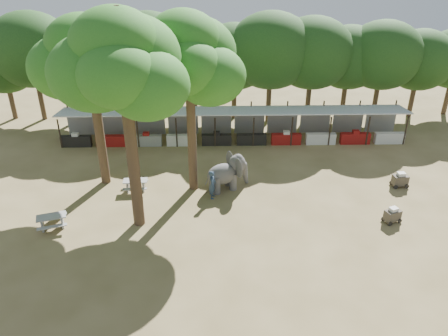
{
  "coord_description": "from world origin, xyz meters",
  "views": [
    {
      "loc": [
        -1.59,
        -19.2,
        14.62
      ],
      "look_at": [
        -1.0,
        5.0,
        2.0
      ],
      "focal_mm": 35.0,
      "sensor_mm": 36.0,
      "label": 1
    }
  ],
  "objects_px": {
    "yard_tree_back": "(187,59)",
    "picnic_table_near": "(52,220)",
    "elephant": "(228,172)",
    "handler": "(212,185)",
    "yard_tree_left": "(88,61)",
    "cart_front": "(392,215)",
    "cart_back": "(400,180)",
    "picnic_table_far": "(136,184)",
    "yard_tree_center": "(121,65)"
  },
  "relations": [
    {
      "from": "yard_tree_center",
      "to": "picnic_table_far",
      "type": "relative_size",
      "value": 7.49
    },
    {
      "from": "picnic_table_far",
      "to": "yard_tree_left",
      "type": "bearing_deg",
      "value": 146.28
    },
    {
      "from": "cart_front",
      "to": "handler",
      "type": "bearing_deg",
      "value": 141.9
    },
    {
      "from": "elephant",
      "to": "yard_tree_left",
      "type": "bearing_deg",
      "value": 147.62
    },
    {
      "from": "handler",
      "to": "cart_front",
      "type": "xyz_separation_m",
      "value": [
        10.47,
        -2.99,
        -0.47
      ]
    },
    {
      "from": "picnic_table_far",
      "to": "cart_back",
      "type": "height_order",
      "value": "cart_back"
    },
    {
      "from": "yard_tree_back",
      "to": "elephant",
      "type": "bearing_deg",
      "value": -5.19
    },
    {
      "from": "yard_tree_back",
      "to": "picnic_table_near",
      "type": "bearing_deg",
      "value": -149.71
    },
    {
      "from": "yard_tree_back",
      "to": "picnic_table_far",
      "type": "relative_size",
      "value": 7.07
    },
    {
      "from": "yard_tree_left",
      "to": "elephant",
      "type": "xyz_separation_m",
      "value": [
        8.4,
        -1.22,
        -7.04
      ]
    },
    {
      "from": "elephant",
      "to": "handler",
      "type": "distance_m",
      "value": 1.58
    },
    {
      "from": "yard_tree_center",
      "to": "picnic_table_far",
      "type": "height_order",
      "value": "yard_tree_center"
    },
    {
      "from": "cart_front",
      "to": "cart_back",
      "type": "relative_size",
      "value": 1.03
    },
    {
      "from": "elephant",
      "to": "cart_back",
      "type": "height_order",
      "value": "elephant"
    },
    {
      "from": "elephant",
      "to": "picnic_table_far",
      "type": "distance_m",
      "value": 6.09
    },
    {
      "from": "handler",
      "to": "cart_back",
      "type": "distance_m",
      "value": 12.56
    },
    {
      "from": "yard_tree_center",
      "to": "cart_back",
      "type": "height_order",
      "value": "yard_tree_center"
    },
    {
      "from": "elephant",
      "to": "yard_tree_back",
      "type": "bearing_deg",
      "value": 150.68
    },
    {
      "from": "handler",
      "to": "cart_front",
      "type": "distance_m",
      "value": 10.9
    },
    {
      "from": "picnic_table_near",
      "to": "picnic_table_far",
      "type": "xyz_separation_m",
      "value": [
        4.11,
        4.12,
        -0.02
      ]
    },
    {
      "from": "elephant",
      "to": "picnic_table_far",
      "type": "relative_size",
      "value": 1.94
    },
    {
      "from": "picnic_table_near",
      "to": "yard_tree_back",
      "type": "bearing_deg",
      "value": 12.89
    },
    {
      "from": "yard_tree_center",
      "to": "picnic_table_far",
      "type": "bearing_deg",
      "value": 100.23
    },
    {
      "from": "picnic_table_far",
      "to": "cart_front",
      "type": "bearing_deg",
      "value": -17.25
    },
    {
      "from": "elephant",
      "to": "handler",
      "type": "bearing_deg",
      "value": -153.83
    },
    {
      "from": "yard_tree_back",
      "to": "handler",
      "type": "bearing_deg",
      "value": -45.53
    },
    {
      "from": "yard_tree_left",
      "to": "elephant",
      "type": "bearing_deg",
      "value": -8.25
    },
    {
      "from": "cart_back",
      "to": "picnic_table_near",
      "type": "bearing_deg",
      "value": -174.6
    },
    {
      "from": "picnic_table_far",
      "to": "picnic_table_near",
      "type": "bearing_deg",
      "value": -137.69
    },
    {
      "from": "handler",
      "to": "cart_back",
      "type": "height_order",
      "value": "handler"
    },
    {
      "from": "picnic_table_near",
      "to": "cart_front",
      "type": "bearing_deg",
      "value": -17.07
    },
    {
      "from": "yard_tree_left",
      "to": "cart_front",
      "type": "relative_size",
      "value": 9.46
    },
    {
      "from": "elephant",
      "to": "handler",
      "type": "height_order",
      "value": "elephant"
    },
    {
      "from": "yard_tree_back",
      "to": "cart_front",
      "type": "relative_size",
      "value": 9.76
    },
    {
      "from": "handler",
      "to": "picnic_table_near",
      "type": "relative_size",
      "value": 0.97
    },
    {
      "from": "elephant",
      "to": "picnic_table_far",
      "type": "xyz_separation_m",
      "value": [
        -6.05,
        -0.19,
        -0.66
      ]
    },
    {
      "from": "cart_front",
      "to": "elephant",
      "type": "bearing_deg",
      "value": 133.92
    },
    {
      "from": "cart_back",
      "to": "handler",
      "type": "bearing_deg",
      "value": 179.49
    },
    {
      "from": "yard_tree_back",
      "to": "picnic_table_near",
      "type": "height_order",
      "value": "yard_tree_back"
    },
    {
      "from": "yard_tree_left",
      "to": "cart_back",
      "type": "bearing_deg",
      "value": -3.74
    },
    {
      "from": "yard_tree_left",
      "to": "handler",
      "type": "relative_size",
      "value": 5.81
    },
    {
      "from": "yard_tree_left",
      "to": "yard_tree_back",
      "type": "xyz_separation_m",
      "value": [
        6.0,
        -1.0,
        0.34
      ]
    },
    {
      "from": "yard_tree_left",
      "to": "handler",
      "type": "xyz_separation_m",
      "value": [
        7.4,
        -2.43,
        -7.25
      ]
    },
    {
      "from": "picnic_table_far",
      "to": "cart_back",
      "type": "bearing_deg",
      "value": -2.42
    },
    {
      "from": "yard_tree_left",
      "to": "yard_tree_center",
      "type": "bearing_deg",
      "value": -59.04
    },
    {
      "from": "yard_tree_left",
      "to": "yard_tree_back",
      "type": "relative_size",
      "value": 0.97
    },
    {
      "from": "yard_tree_back",
      "to": "picnic_table_far",
      "type": "distance_m",
      "value": 8.84
    },
    {
      "from": "picnic_table_near",
      "to": "picnic_table_far",
      "type": "relative_size",
      "value": 1.22
    },
    {
      "from": "handler",
      "to": "cart_front",
      "type": "relative_size",
      "value": 1.63
    },
    {
      "from": "yard_tree_back",
      "to": "handler",
      "type": "xyz_separation_m",
      "value": [
        1.4,
        -1.43,
        -7.59
      ]
    }
  ]
}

